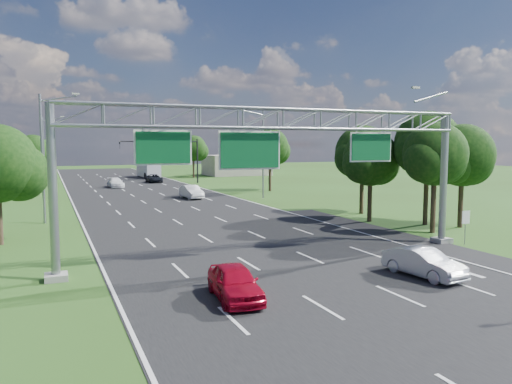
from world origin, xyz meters
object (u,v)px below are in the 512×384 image
sign_gantry (282,130)px  box_truck (149,169)px  silver_sedan (423,263)px  regulatory_sign (466,220)px  traffic_signal (176,151)px  red_coupe (235,282)px

sign_gantry → box_truck: bearing=85.1°
sign_gantry → silver_sedan: size_ratio=5.77×
regulatory_sign → box_truck: bearing=95.0°
traffic_signal → box_truck: bearing=94.3°
regulatory_sign → box_truck: box_truck is taller
traffic_signal → silver_sedan: traffic_signal is taller
traffic_signal → red_coupe: traffic_signal is taller
regulatory_sign → red_coupe: 17.56m
traffic_signal → silver_sedan: bearing=-92.6°
silver_sedan → box_truck: bearing=81.2°
box_truck → silver_sedan: bearing=-94.8°
traffic_signal → silver_sedan: 59.21m
sign_gantry → silver_sedan: 9.72m
regulatory_sign → traffic_signal: 54.37m
sign_gantry → red_coupe: bearing=-129.9°
sign_gantry → box_truck: sign_gantry is taller
red_coupe → regulatory_sign: bearing=21.4°
sign_gantry → box_truck: (5.94, 69.21, -5.23)m
red_coupe → box_truck: box_truck is taller
sign_gantry → traffic_signal: bearing=82.3°
regulatory_sign → silver_sedan: size_ratio=0.52×
regulatory_sign → traffic_signal: size_ratio=0.17×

